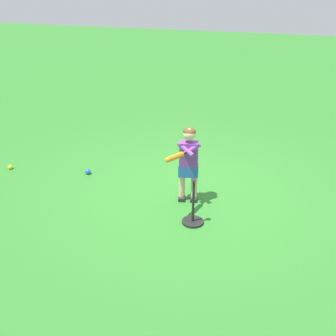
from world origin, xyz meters
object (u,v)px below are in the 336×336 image
object	(u,v)px
play_ball_behind_batter	(10,167)
batting_tee	(193,216)
child_batter	(188,159)
play_ball_far_left	(88,172)

from	to	relation	value
play_ball_behind_batter	batting_tee	world-z (taller)	batting_tee
child_batter	play_ball_behind_batter	bearing A→B (deg)	89.55
play_ball_far_left	child_batter	bearing A→B (deg)	-99.23
play_ball_far_left	play_ball_behind_batter	bearing A→B (deg)	101.28
child_batter	batting_tee	world-z (taller)	child_batter
batting_tee	play_ball_behind_batter	bearing A→B (deg)	80.43
child_batter	batting_tee	size ratio (longest dim) A/B	1.74
child_batter	batting_tee	bearing A→B (deg)	-155.80
play_ball_far_left	batting_tee	distance (m)	2.17
child_batter	play_ball_far_left	world-z (taller)	child_batter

